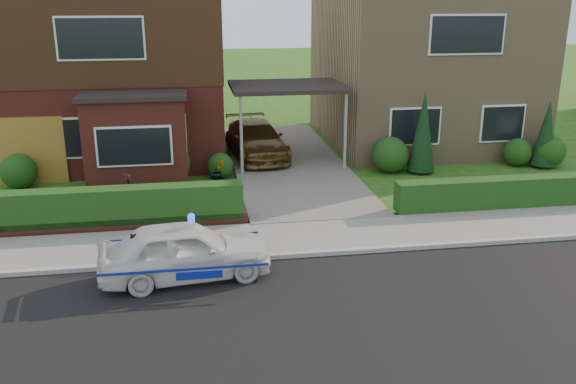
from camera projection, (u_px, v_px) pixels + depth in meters
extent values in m
plane|color=#174F15|center=(384.00, 322.00, 10.99)|extent=(120.00, 120.00, 0.00)
cube|color=black|center=(384.00, 322.00, 10.99)|extent=(60.00, 6.00, 0.02)
cube|color=#9E9993|center=(342.00, 252.00, 13.84)|extent=(60.00, 0.16, 0.12)
cube|color=slate|center=(332.00, 235.00, 14.83)|extent=(60.00, 2.00, 0.10)
cube|color=#666059|center=(287.00, 162.00, 21.31)|extent=(3.80, 12.00, 0.12)
cube|color=maroon|center=(119.00, 73.00, 22.37)|extent=(7.20, 8.00, 5.80)
cube|color=white|center=(57.00, 139.00, 18.81)|extent=(1.80, 0.08, 1.30)
cube|color=white|center=(161.00, 135.00, 19.30)|extent=(1.60, 0.08, 1.30)
cube|color=white|center=(100.00, 38.00, 18.13)|extent=(2.60, 0.08, 1.30)
cube|color=black|center=(115.00, 32.00, 21.92)|extent=(7.26, 8.06, 2.90)
cube|color=maroon|center=(136.00, 142.00, 18.56)|extent=(3.00, 1.40, 2.70)
cube|color=black|center=(133.00, 96.00, 18.13)|extent=(3.20, 1.60, 0.14)
cube|color=tan|center=(419.00, 67.00, 24.13)|extent=(7.20, 8.00, 5.80)
cube|color=white|center=(415.00, 126.00, 20.58)|extent=(1.80, 0.08, 1.30)
cube|color=white|center=(502.00, 123.00, 21.06)|extent=(1.60, 0.08, 1.30)
cube|color=white|center=(467.00, 35.00, 19.90)|extent=(2.60, 0.08, 1.30)
cube|color=black|center=(287.00, 86.00, 20.49)|extent=(3.80, 3.00, 0.14)
cylinder|color=gray|center=(241.00, 136.00, 19.34)|extent=(0.10, 0.10, 2.70)
cylinder|color=gray|center=(345.00, 133.00, 19.85)|extent=(0.10, 0.10, 2.70)
cube|color=olive|center=(29.00, 151.00, 18.77)|extent=(2.20, 0.10, 2.10)
cube|color=maroon|center=(92.00, 226.00, 15.03)|extent=(7.70, 0.25, 0.36)
cube|color=#193711|center=(94.00, 231.00, 15.23)|extent=(7.50, 0.55, 0.90)
cube|color=#193711|center=(525.00, 208.00, 16.90)|extent=(7.50, 0.55, 0.80)
sphere|color=#193711|center=(19.00, 171.00, 18.46)|extent=(1.08, 1.08, 1.08)
sphere|color=#193711|center=(169.00, 163.00, 18.92)|extent=(1.32, 1.32, 1.32)
sphere|color=#193711|center=(220.00, 166.00, 19.52)|extent=(0.84, 0.84, 0.84)
sphere|color=#193711|center=(390.00, 155.00, 20.12)|extent=(1.20, 1.20, 1.20)
sphere|color=#193711|center=(518.00, 152.00, 20.95)|extent=(0.96, 0.96, 0.96)
sphere|color=#193711|center=(549.00, 151.00, 20.80)|extent=(1.08, 1.08, 1.08)
cone|color=black|center=(423.00, 134.00, 19.87)|extent=(0.90, 0.90, 2.60)
cone|color=black|center=(546.00, 136.00, 20.60)|extent=(0.90, 0.90, 2.20)
imported|color=silver|center=(185.00, 251.00, 12.53)|extent=(1.85, 3.67, 1.20)
sphere|color=#193FF2|center=(192.00, 220.00, 12.35)|extent=(0.17, 0.17, 0.17)
cube|color=navy|center=(185.00, 268.00, 11.87)|extent=(3.24, 0.02, 0.05)
cube|color=navy|center=(185.00, 240.00, 13.21)|extent=(3.24, 0.01, 0.05)
ellipsoid|color=black|center=(135.00, 245.00, 12.21)|extent=(0.22, 0.17, 0.21)
sphere|color=white|center=(135.00, 246.00, 12.15)|extent=(0.11, 0.11, 0.11)
sphere|color=black|center=(135.00, 238.00, 12.15)|extent=(0.13, 0.13, 0.13)
cone|color=black|center=(133.00, 235.00, 12.13)|extent=(0.04, 0.04, 0.05)
cone|color=black|center=(137.00, 235.00, 12.14)|extent=(0.04, 0.04, 0.05)
imported|color=brown|center=(256.00, 140.00, 21.64)|extent=(2.15, 4.42, 1.24)
imported|color=gray|center=(21.00, 212.00, 15.34)|extent=(0.52, 0.44, 0.84)
imported|color=gray|center=(218.00, 172.00, 18.95)|extent=(0.50, 0.44, 0.78)
imported|color=gray|center=(129.00, 186.00, 17.61)|extent=(0.42, 0.42, 0.73)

